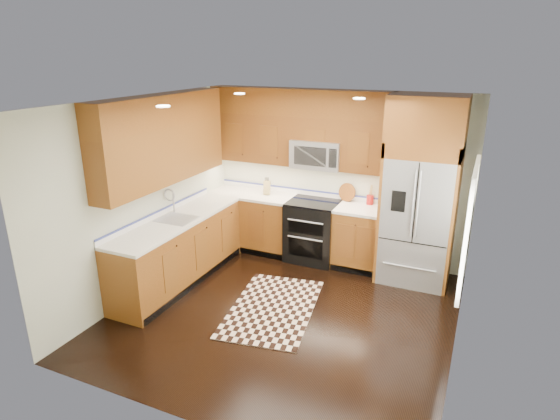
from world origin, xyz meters
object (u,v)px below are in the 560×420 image
at_px(refrigerator, 420,192).
at_px(range, 313,231).
at_px(knife_block, 267,187).
at_px(rug, 273,308).
at_px(utensil_crock, 370,198).

bearing_deg(refrigerator, range, 178.60).
distance_m(refrigerator, knife_block, 2.40).
xyz_separation_m(rug, knife_block, (-0.90, 1.72, 1.05)).
bearing_deg(refrigerator, knife_block, 176.68).
distance_m(knife_block, utensil_crock, 1.64).
bearing_deg(refrigerator, utensil_crock, 158.75).
bearing_deg(range, refrigerator, -1.40).
bearing_deg(knife_block, rug, -62.41).
xyz_separation_m(rug, utensil_crock, (0.74, 1.87, 1.04)).
relative_size(range, utensil_crock, 3.17).
bearing_deg(rug, utensil_crock, 59.41).
distance_m(range, refrigerator, 1.76).
bearing_deg(range, knife_block, 173.12).
bearing_deg(range, rug, -87.67).
relative_size(knife_block, utensil_crock, 0.92).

